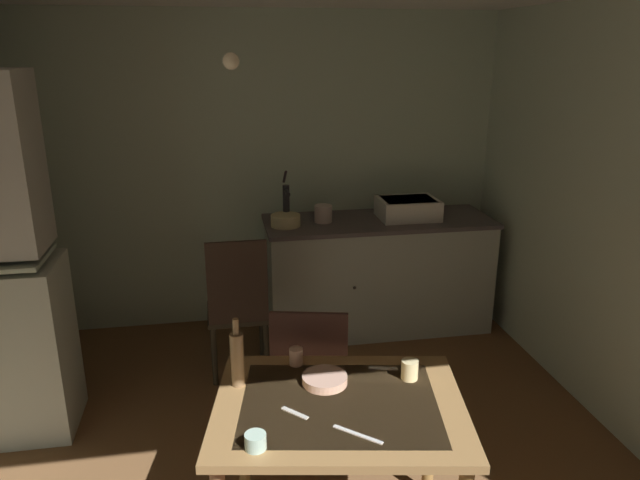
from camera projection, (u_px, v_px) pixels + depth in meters
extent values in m
plane|color=brown|center=(271.00, 456.00, 3.23)|extent=(4.91, 4.91, 0.00)
cube|color=#B4CCB4|center=(244.00, 173.00, 4.57)|extent=(4.01, 0.10, 2.39)
cube|color=beige|center=(636.00, 227.00, 3.20)|extent=(0.10, 3.65, 2.39)
cube|color=#AAB1A6|center=(377.00, 275.00, 4.63)|extent=(1.69, 0.60, 0.85)
cube|color=#524B4E|center=(379.00, 221.00, 4.49)|extent=(1.72, 0.63, 0.03)
sphere|color=#2D2823|center=(355.00, 288.00, 4.28)|extent=(0.02, 0.02, 0.02)
cube|color=white|center=(408.00, 208.00, 4.50)|extent=(0.44, 0.34, 0.15)
cube|color=black|center=(408.00, 199.00, 4.48)|extent=(0.38, 0.28, 0.01)
cylinder|color=#232328|center=(286.00, 204.00, 4.37)|extent=(0.05, 0.05, 0.28)
cylinder|color=#232328|center=(287.00, 193.00, 4.28)|extent=(0.03, 0.12, 0.03)
cylinder|color=#2D2327|center=(285.00, 177.00, 4.37)|extent=(0.02, 0.16, 0.12)
cylinder|color=beige|center=(286.00, 220.00, 4.31)|extent=(0.22, 0.22, 0.08)
cylinder|color=beige|center=(323.00, 214.00, 4.40)|extent=(0.13, 0.13, 0.13)
cube|color=olive|center=(339.00, 407.00, 2.42)|extent=(1.14, 0.94, 0.04)
cube|color=silver|center=(340.00, 403.00, 2.42)|extent=(0.89, 0.73, 0.00)
cylinder|color=olive|center=(243.00, 434.00, 2.85)|extent=(0.06, 0.06, 0.70)
cylinder|color=olive|center=(430.00, 434.00, 2.85)|extent=(0.06, 0.06, 0.70)
cube|color=#322419|center=(311.00, 379.00, 3.15)|extent=(0.48, 0.48, 0.03)
cube|color=#36211C|center=(309.00, 355.00, 2.90)|extent=(0.38, 0.11, 0.46)
cylinder|color=#322419|center=(343.00, 399.00, 3.38)|extent=(0.04, 0.04, 0.42)
cylinder|color=#322419|center=(284.00, 397.00, 3.39)|extent=(0.04, 0.04, 0.42)
cylinder|color=#322419|center=(342.00, 436.00, 3.05)|extent=(0.04, 0.04, 0.42)
cylinder|color=#322419|center=(277.00, 434.00, 3.07)|extent=(0.04, 0.04, 0.42)
cube|color=#2B261C|center=(238.00, 312.00, 3.98)|extent=(0.40, 0.40, 0.03)
cube|color=#2E211A|center=(237.00, 283.00, 3.72)|extent=(0.38, 0.03, 0.55)
cylinder|color=#2B261C|center=(262.00, 329.00, 4.23)|extent=(0.04, 0.04, 0.41)
cylinder|color=#2B261C|center=(213.00, 333.00, 4.17)|extent=(0.04, 0.04, 0.41)
cylinder|color=#2B261C|center=(267.00, 352.00, 3.92)|extent=(0.04, 0.04, 0.41)
cylinder|color=#2B261C|center=(214.00, 356.00, 3.86)|extent=(0.04, 0.04, 0.41)
cylinder|color=tan|center=(325.00, 379.00, 2.56)|extent=(0.20, 0.20, 0.04)
cylinder|color=beige|center=(410.00, 370.00, 2.58)|extent=(0.07, 0.07, 0.09)
cylinder|color=#ADD1C1|center=(255.00, 441.00, 2.13)|extent=(0.08, 0.08, 0.06)
cylinder|color=tan|center=(296.00, 357.00, 2.70)|extent=(0.06, 0.06, 0.08)
cylinder|color=olive|center=(237.00, 360.00, 2.51)|extent=(0.06, 0.06, 0.24)
cylinder|color=olive|center=(236.00, 327.00, 2.47)|extent=(0.03, 0.03, 0.07)
cube|color=silver|center=(358.00, 434.00, 2.22)|extent=(0.17, 0.15, 0.00)
cube|color=beige|center=(295.00, 413.00, 2.35)|extent=(0.10, 0.10, 0.00)
cube|color=beige|center=(383.00, 368.00, 2.67)|extent=(0.13, 0.05, 0.00)
sphere|color=#F9EFCC|center=(231.00, 61.00, 2.79)|extent=(0.08, 0.08, 0.08)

